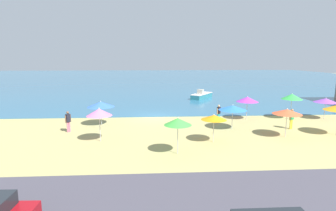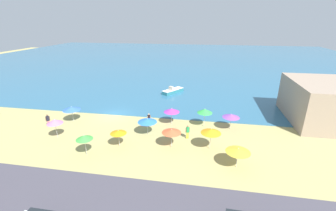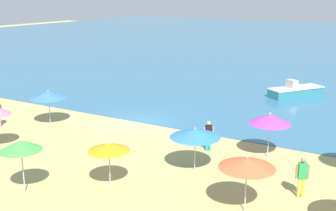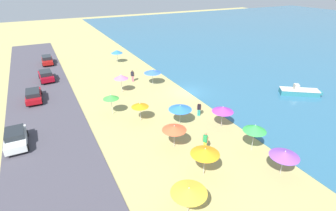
{
  "view_description": "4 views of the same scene",
  "coord_description": "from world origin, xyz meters",
  "px_view_note": "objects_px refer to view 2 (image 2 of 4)",
  "views": [
    {
      "loc": [
        -0.23,
        -27.23,
        6.16
      ],
      "look_at": [
        1.52,
        2.0,
        0.87
      ],
      "focal_mm": 28.0,
      "sensor_mm": 36.0,
      "label": 1
    },
    {
      "loc": [
        13.72,
        -30.32,
        13.86
      ],
      "look_at": [
        8.09,
        2.69,
        1.08
      ],
      "focal_mm": 24.0,
      "sensor_mm": 36.0,
      "label": 2
    },
    {
      "loc": [
        15.17,
        -22.5,
        8.44
      ],
      "look_at": [
        3.18,
        -1.56,
        1.97
      ],
      "focal_mm": 45.0,
      "sensor_mm": 36.0,
      "label": 3
    },
    {
      "loc": [
        27.92,
        -17.44,
        14.28
      ],
      "look_at": [
        4.81,
        -5.61,
        1.4
      ],
      "focal_mm": 28.0,
      "sensor_mm": 36.0,
      "label": 4
    }
  ],
  "objects_px": {
    "bather_1": "(48,120)",
    "beach_umbrella_2": "(118,132)",
    "beach_umbrella_11": "(238,150)",
    "beach_umbrella_1": "(172,110)",
    "skiff_nearshore": "(173,91)",
    "beach_umbrella_0": "(231,116)",
    "beach_umbrella_10": "(84,137)",
    "beach_umbrella_7": "(71,108)",
    "beach_umbrella_4": "(211,131)",
    "beach_umbrella_8": "(171,131)",
    "bather_0": "(188,131)",
    "beach_umbrella_3": "(147,121)",
    "beach_umbrella_6": "(55,121)",
    "beach_umbrella_9": "(205,111)",
    "bather_2": "(149,118)"
  },
  "relations": [
    {
      "from": "bather_1",
      "to": "beach_umbrella_2",
      "type": "bearing_deg",
      "value": -16.14
    },
    {
      "from": "beach_umbrella_11",
      "to": "beach_umbrella_1",
      "type": "bearing_deg",
      "value": 131.94
    },
    {
      "from": "beach_umbrella_2",
      "to": "bather_1",
      "type": "xyz_separation_m",
      "value": [
        -11.6,
        3.36,
        -0.87
      ]
    },
    {
      "from": "beach_umbrella_1",
      "to": "skiff_nearshore",
      "type": "distance_m",
      "value": 14.55
    },
    {
      "from": "beach_umbrella_0",
      "to": "beach_umbrella_10",
      "type": "height_order",
      "value": "beach_umbrella_10"
    },
    {
      "from": "beach_umbrella_1",
      "to": "beach_umbrella_10",
      "type": "relative_size",
      "value": 0.97
    },
    {
      "from": "beach_umbrella_1",
      "to": "beach_umbrella_7",
      "type": "relative_size",
      "value": 0.98
    },
    {
      "from": "bather_1",
      "to": "skiff_nearshore",
      "type": "bearing_deg",
      "value": 50.71
    },
    {
      "from": "beach_umbrella_10",
      "to": "beach_umbrella_4",
      "type": "bearing_deg",
      "value": 14.85
    },
    {
      "from": "beach_umbrella_8",
      "to": "beach_umbrella_0",
      "type": "bearing_deg",
      "value": 39.47
    },
    {
      "from": "beach_umbrella_4",
      "to": "bather_0",
      "type": "height_order",
      "value": "beach_umbrella_4"
    },
    {
      "from": "beach_umbrella_3",
      "to": "beach_umbrella_6",
      "type": "xyz_separation_m",
      "value": [
        -10.93,
        -2.87,
        0.33
      ]
    },
    {
      "from": "bather_1",
      "to": "beach_umbrella_0",
      "type": "bearing_deg",
      "value": 7.89
    },
    {
      "from": "beach_umbrella_2",
      "to": "beach_umbrella_10",
      "type": "height_order",
      "value": "beach_umbrella_10"
    },
    {
      "from": "beach_umbrella_0",
      "to": "beach_umbrella_7",
      "type": "height_order",
      "value": "beach_umbrella_7"
    },
    {
      "from": "beach_umbrella_9",
      "to": "beach_umbrella_6",
      "type": "bearing_deg",
      "value": -160.75
    },
    {
      "from": "beach_umbrella_3",
      "to": "beach_umbrella_4",
      "type": "xyz_separation_m",
      "value": [
        7.94,
        -2.32,
        0.37
      ]
    },
    {
      "from": "beach_umbrella_8",
      "to": "beach_umbrella_11",
      "type": "xyz_separation_m",
      "value": [
        7.03,
        -2.72,
        -0.11
      ]
    },
    {
      "from": "bather_0",
      "to": "beach_umbrella_2",
      "type": "bearing_deg",
      "value": -157.42
    },
    {
      "from": "beach_umbrella_2",
      "to": "beach_umbrella_11",
      "type": "bearing_deg",
      "value": -7.83
    },
    {
      "from": "beach_umbrella_1",
      "to": "bather_1",
      "type": "bearing_deg",
      "value": -167.46
    },
    {
      "from": "beach_umbrella_3",
      "to": "beach_umbrella_7",
      "type": "bearing_deg",
      "value": 169.99
    },
    {
      "from": "beach_umbrella_2",
      "to": "beach_umbrella_11",
      "type": "xyz_separation_m",
      "value": [
        13.05,
        -1.8,
        0.05
      ]
    },
    {
      "from": "skiff_nearshore",
      "to": "beach_umbrella_6",
      "type": "bearing_deg",
      "value": -119.22
    },
    {
      "from": "beach_umbrella_7",
      "to": "bather_1",
      "type": "xyz_separation_m",
      "value": [
        -2.32,
        -2.25,
        -0.96
      ]
    },
    {
      "from": "beach_umbrella_6",
      "to": "bather_1",
      "type": "xyz_separation_m",
      "value": [
        -3.16,
        2.69,
        -1.22
      ]
    },
    {
      "from": "bather_0",
      "to": "beach_umbrella_9",
      "type": "bearing_deg",
      "value": 62.55
    },
    {
      "from": "beach_umbrella_1",
      "to": "beach_umbrella_7",
      "type": "height_order",
      "value": "beach_umbrella_1"
    },
    {
      "from": "beach_umbrella_4",
      "to": "skiff_nearshore",
      "type": "xyz_separation_m",
      "value": [
        -7.28,
        20.19,
        -1.81
      ]
    },
    {
      "from": "beach_umbrella_8",
      "to": "bather_2",
      "type": "height_order",
      "value": "beach_umbrella_8"
    },
    {
      "from": "beach_umbrella_4",
      "to": "beach_umbrella_8",
      "type": "height_order",
      "value": "beach_umbrella_4"
    },
    {
      "from": "beach_umbrella_0",
      "to": "bather_2",
      "type": "distance_m",
      "value": 11.22
    },
    {
      "from": "beach_umbrella_10",
      "to": "bather_1",
      "type": "distance_m",
      "value": 10.46
    },
    {
      "from": "beach_umbrella_9",
      "to": "beach_umbrella_2",
      "type": "bearing_deg",
      "value": -144.14
    },
    {
      "from": "beach_umbrella_6",
      "to": "beach_umbrella_10",
      "type": "relative_size",
      "value": 1.04
    },
    {
      "from": "beach_umbrella_4",
      "to": "beach_umbrella_8",
      "type": "bearing_deg",
      "value": -176.21
    },
    {
      "from": "beach_umbrella_9",
      "to": "skiff_nearshore",
      "type": "height_order",
      "value": "beach_umbrella_9"
    },
    {
      "from": "beach_umbrella_7",
      "to": "beach_umbrella_10",
      "type": "height_order",
      "value": "beach_umbrella_10"
    },
    {
      "from": "beach_umbrella_0",
      "to": "skiff_nearshore",
      "type": "distance_m",
      "value": 17.76
    },
    {
      "from": "beach_umbrella_11",
      "to": "bather_1",
      "type": "relative_size",
      "value": 1.35
    },
    {
      "from": "beach_umbrella_1",
      "to": "skiff_nearshore",
      "type": "bearing_deg",
      "value": 97.65
    },
    {
      "from": "beach_umbrella_1",
      "to": "skiff_nearshore",
      "type": "relative_size",
      "value": 0.48
    },
    {
      "from": "beach_umbrella_10",
      "to": "bather_2",
      "type": "height_order",
      "value": "beach_umbrella_10"
    },
    {
      "from": "beach_umbrella_11",
      "to": "beach_umbrella_8",
      "type": "bearing_deg",
      "value": 158.87
    },
    {
      "from": "beach_umbrella_6",
      "to": "bather_0",
      "type": "height_order",
      "value": "beach_umbrella_6"
    },
    {
      "from": "beach_umbrella_3",
      "to": "beach_umbrella_4",
      "type": "height_order",
      "value": "beach_umbrella_4"
    },
    {
      "from": "beach_umbrella_1",
      "to": "bather_0",
      "type": "relative_size",
      "value": 1.33
    },
    {
      "from": "beach_umbrella_1",
      "to": "beach_umbrella_3",
      "type": "height_order",
      "value": "beach_umbrella_1"
    },
    {
      "from": "beach_umbrella_9",
      "to": "beach_umbrella_10",
      "type": "distance_m",
      "value": 15.62
    },
    {
      "from": "beach_umbrella_3",
      "to": "skiff_nearshore",
      "type": "bearing_deg",
      "value": 87.87
    }
  ]
}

